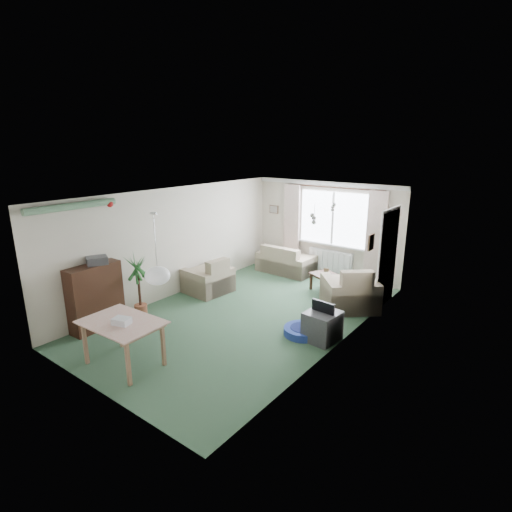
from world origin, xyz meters
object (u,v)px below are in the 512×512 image
Objects in this scene: armchair_corner at (350,287)px; dining_table at (124,344)px; bookshelf at (95,297)px; tv_cube at (322,326)px; houseplant at (139,286)px; armchair_left at (208,275)px; pet_bed at (303,331)px; sofa at (286,259)px; coffee_table at (329,285)px.

dining_table is (-1.81, -4.16, -0.11)m from armchair_corner.
tv_cube is (3.54, 2.08, -0.35)m from bookshelf.
houseplant is 3.60m from tv_cube.
houseplant is (-3.12, -2.87, 0.16)m from armchair_corner.
houseplant is at bearing -0.54° from armchair_left.
houseplant is 3.28m from pet_bed.
armchair_left is 3.27m from dining_table.
tv_cube is at bearing 133.64° from sofa.
tv_cube is at bearing 56.50° from armchair_corner.
tv_cube is (2.04, 2.56, -0.09)m from dining_table.
armchair_corner is 4.54m from dining_table.
coffee_table is 1.63× the size of tv_cube.
coffee_table is 4.93m from bookshelf.
bookshelf reaches higher than tv_cube.
tv_cube is 0.84× the size of pet_bed.
pet_bed is (1.68, 2.52, -0.28)m from dining_table.
armchair_left is 1.00× the size of coffee_table.
sofa is 1.20× the size of houseplant.
armchair_corner reaches higher than tv_cube.
pet_bed is at bearing 43.68° from armchair_corner.
armchair_left is 1.37× the size of pet_bed.
bookshelf is 1.60m from dining_table.
houseplant is 1.86m from dining_table.
armchair_corner is at bearing 102.64° from tv_cube.
dining_table is 3.27m from tv_cube.
coffee_table is (2.27, 1.58, -0.21)m from armchair_left.
coffee_table is at bearing -75.56° from armchair_corner.
bookshelf is (-2.61, -4.16, 0.40)m from coffee_table.
armchair_left is 2.61m from bookshelf.
tv_cube reaches higher than pet_bed.
armchair_left is 1.63× the size of tv_cube.
pet_bed is (0.56, -2.12, -0.14)m from coffee_table.
tv_cube is at bearing 5.47° from pet_bed.
sofa is at bearing 137.21° from tv_cube.
bookshelf is at bearing -147.25° from pet_bed.
houseplant is at bearing 1.07° from armchair_corner.
sofa is 1.31× the size of dining_table.
armchair_left is at bearing 110.78° from dining_table.
bookshelf reaches higher than coffee_table.
dining_table is at bearing -123.92° from tv_cube.
sofa is at bearing -68.41° from armchair_corner.
bookshelf is at bearing -103.13° from houseplant.
pet_bed is (3.18, 2.04, -0.54)m from bookshelf.
houseplant reaches higher than coffee_table.
dining_table reaches higher than pet_bed.
armchair_left reaches higher than coffee_table.
bookshelf is 4.12m from tv_cube.
coffee_table is at bearing 76.52° from dining_table.
armchair_corner is 1.11× the size of coffee_table.
bookshelf is at bearing 6.53° from armchair_corner.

